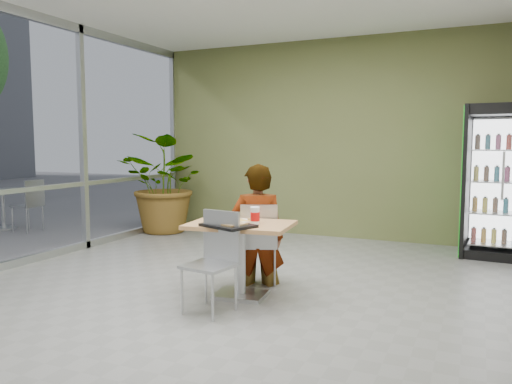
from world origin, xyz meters
TOP-DOWN VIEW (x-y plane):
  - ground at (0.00, 0.00)m, footprint 7.00×7.00m
  - room_envelope at (0.00, 0.00)m, footprint 6.00×7.00m
  - storefront_frame at (-3.00, 0.00)m, footprint 0.10×7.00m
  - dining_table at (0.09, -0.00)m, footprint 1.08×0.81m
  - chair_far at (0.09, 0.46)m, footprint 0.52×0.52m
  - chair_near at (0.05, -0.45)m, footprint 0.46×0.47m
  - seated_woman at (0.05, 0.50)m, footprint 0.70×0.59m
  - pizza_plate at (0.05, 0.07)m, footprint 0.36×0.32m
  - soda_cup at (0.25, 0.00)m, footprint 0.09×0.09m
  - napkin_stack at (-0.14, -0.13)m, footprint 0.17×0.17m
  - cafeteria_tray at (0.09, -0.26)m, footprint 0.56×0.49m
  - beverage_fridge at (2.51, 2.98)m, footprint 0.98×0.77m
  - potted_plant at (-2.63, 2.74)m, footprint 1.74×1.57m

SIDE VIEW (x-z plane):
  - ground at x=0.00m, z-range 0.00..0.00m
  - seated_woman at x=0.05m, z-range -0.30..1.32m
  - chair_far at x=0.09m, z-range 0.08..0.97m
  - chair_near at x=0.05m, z-range 0.08..0.99m
  - dining_table at x=0.09m, z-range 0.16..0.91m
  - napkin_stack at x=-0.14m, z-range 0.75..0.77m
  - cafeteria_tray at x=0.09m, z-range 0.75..0.78m
  - pizza_plate at x=0.05m, z-range 0.75..0.78m
  - soda_cup at x=0.25m, z-range 0.75..0.91m
  - potted_plant at x=-2.63m, z-range 0.00..1.69m
  - beverage_fridge at x=2.51m, z-range 0.00..2.05m
  - room_envelope at x=0.00m, z-range 0.00..3.20m
  - storefront_frame at x=-3.00m, z-range 0.00..3.20m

